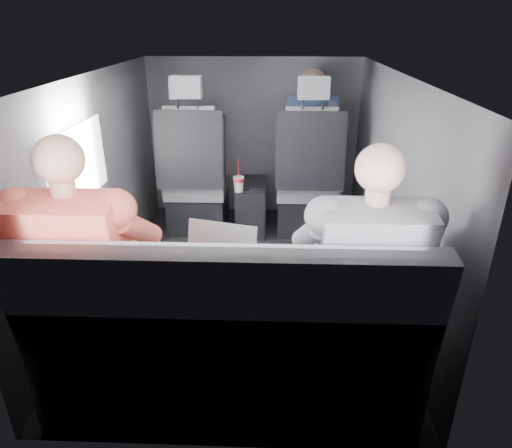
{
  "coord_description": "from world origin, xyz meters",
  "views": [
    {
      "loc": [
        0.17,
        -2.65,
        1.63
      ],
      "look_at": [
        0.07,
        -0.05,
        0.46
      ],
      "focal_mm": 32.0,
      "sensor_mm": 36.0,
      "label": 1
    }
  ],
  "objects_px": {
    "soda_cup": "(239,183)",
    "passenger_front_right": "(311,135)",
    "laptop_silver": "(224,252)",
    "laptop_white": "(118,251)",
    "front_seat_right": "(307,186)",
    "passenger_rear_left": "(91,270)",
    "front_seat_left": "(196,185)",
    "passenger_rear_right": "(361,277)",
    "rear_bench": "(230,350)",
    "laptop_black": "(364,254)",
    "center_console": "(251,206)"
  },
  "relations": [
    {
      "from": "soda_cup",
      "to": "passenger_front_right",
      "type": "xyz_separation_m",
      "value": [
        0.57,
        0.4,
        0.29
      ]
    },
    {
      "from": "laptop_silver",
      "to": "laptop_white",
      "type": "bearing_deg",
      "value": -177.59
    },
    {
      "from": "front_seat_right",
      "to": "passenger_rear_left",
      "type": "bearing_deg",
      "value": -120.25
    },
    {
      "from": "front_seat_left",
      "to": "passenger_rear_right",
      "type": "xyz_separation_m",
      "value": [
        1.01,
        -1.81,
        0.23
      ]
    },
    {
      "from": "laptop_white",
      "to": "passenger_rear_right",
      "type": "distance_m",
      "value": 1.12
    },
    {
      "from": "rear_bench",
      "to": "laptop_silver",
      "type": "distance_m",
      "value": 0.45
    },
    {
      "from": "soda_cup",
      "to": "rear_bench",
      "type": "bearing_deg",
      "value": -87.06
    },
    {
      "from": "laptop_white",
      "to": "passenger_rear_left",
      "type": "relative_size",
      "value": 0.27
    },
    {
      "from": "laptop_white",
      "to": "passenger_rear_left",
      "type": "height_order",
      "value": "passenger_rear_left"
    },
    {
      "from": "passenger_front_right",
      "to": "soda_cup",
      "type": "bearing_deg",
      "value": -144.78
    },
    {
      "from": "front_seat_right",
      "to": "passenger_rear_right",
      "type": "bearing_deg",
      "value": -86.65
    },
    {
      "from": "laptop_black",
      "to": "passenger_rear_right",
      "type": "relative_size",
      "value": 0.29
    },
    {
      "from": "passenger_rear_right",
      "to": "front_seat_left",
      "type": "bearing_deg",
      "value": 119.1
    },
    {
      "from": "rear_bench",
      "to": "passenger_front_right",
      "type": "relative_size",
      "value": 1.88
    },
    {
      "from": "front_seat_right",
      "to": "passenger_rear_right",
      "type": "height_order",
      "value": "front_seat_right"
    },
    {
      "from": "soda_cup",
      "to": "front_seat_left",
      "type": "bearing_deg",
      "value": 158.09
    },
    {
      "from": "front_seat_left",
      "to": "center_console",
      "type": "distance_m",
      "value": 0.49
    },
    {
      "from": "center_console",
      "to": "passenger_front_right",
      "type": "distance_m",
      "value": 0.77
    },
    {
      "from": "passenger_front_right",
      "to": "laptop_black",
      "type": "bearing_deg",
      "value": -86.15
    },
    {
      "from": "passenger_rear_left",
      "to": "passenger_front_right",
      "type": "relative_size",
      "value": 1.48
    },
    {
      "from": "front_seat_right",
      "to": "passenger_rear_left",
      "type": "distance_m",
      "value": 2.11
    },
    {
      "from": "front_seat_left",
      "to": "laptop_white",
      "type": "relative_size",
      "value": 3.69
    },
    {
      "from": "passenger_front_right",
      "to": "front_seat_right",
      "type": "bearing_deg",
      "value": -96.69
    },
    {
      "from": "laptop_black",
      "to": "passenger_rear_left",
      "type": "relative_size",
      "value": 0.29
    },
    {
      "from": "laptop_silver",
      "to": "laptop_black",
      "type": "height_order",
      "value": "laptop_black"
    },
    {
      "from": "rear_bench",
      "to": "laptop_black",
      "type": "distance_m",
      "value": 0.75
    },
    {
      "from": "laptop_black",
      "to": "passenger_front_right",
      "type": "bearing_deg",
      "value": 93.85
    },
    {
      "from": "laptop_white",
      "to": "laptop_black",
      "type": "relative_size",
      "value": 0.95
    },
    {
      "from": "center_console",
      "to": "laptop_silver",
      "type": "relative_size",
      "value": 1.31
    },
    {
      "from": "front_seat_right",
      "to": "laptop_silver",
      "type": "height_order",
      "value": "front_seat_right"
    },
    {
      "from": "laptop_silver",
      "to": "laptop_black",
      "type": "relative_size",
      "value": 1.02
    },
    {
      "from": "laptop_black",
      "to": "passenger_rear_right",
      "type": "bearing_deg",
      "value": -102.78
    },
    {
      "from": "front_seat_right",
      "to": "passenger_front_right",
      "type": "bearing_deg",
      "value": 83.31
    },
    {
      "from": "laptop_silver",
      "to": "passenger_rear_right",
      "type": "height_order",
      "value": "passenger_rear_right"
    },
    {
      "from": "laptop_white",
      "to": "laptop_black",
      "type": "distance_m",
      "value": 1.15
    },
    {
      "from": "center_console",
      "to": "soda_cup",
      "type": "distance_m",
      "value": 0.34
    },
    {
      "from": "laptop_silver",
      "to": "rear_bench",
      "type": "bearing_deg",
      "value": -80.59
    },
    {
      "from": "soda_cup",
      "to": "passenger_front_right",
      "type": "relative_size",
      "value": 0.31
    },
    {
      "from": "center_console",
      "to": "passenger_rear_left",
      "type": "xyz_separation_m",
      "value": [
        -0.6,
        -1.85,
        0.44
      ]
    },
    {
      "from": "passenger_rear_left",
      "to": "passenger_front_right",
      "type": "height_order",
      "value": "passenger_front_right"
    },
    {
      "from": "soda_cup",
      "to": "passenger_rear_right",
      "type": "bearing_deg",
      "value": -68.77
    },
    {
      "from": "center_console",
      "to": "passenger_rear_right",
      "type": "relative_size",
      "value": 0.39
    },
    {
      "from": "laptop_white",
      "to": "front_seat_right",
      "type": "bearing_deg",
      "value": 58.25
    },
    {
      "from": "soda_cup",
      "to": "laptop_white",
      "type": "bearing_deg",
      "value": -107.33
    },
    {
      "from": "front_seat_left",
      "to": "laptop_white",
      "type": "height_order",
      "value": "front_seat_left"
    },
    {
      "from": "rear_bench",
      "to": "laptop_silver",
      "type": "bearing_deg",
      "value": 99.41
    },
    {
      "from": "passenger_front_right",
      "to": "laptop_white",
      "type": "bearing_deg",
      "value": -118.8
    },
    {
      "from": "laptop_black",
      "to": "passenger_rear_left",
      "type": "distance_m",
      "value": 1.23
    },
    {
      "from": "rear_bench",
      "to": "laptop_silver",
      "type": "height_order",
      "value": "rear_bench"
    },
    {
      "from": "laptop_silver",
      "to": "passenger_front_right",
      "type": "distance_m",
      "value": 1.93
    }
  ]
}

